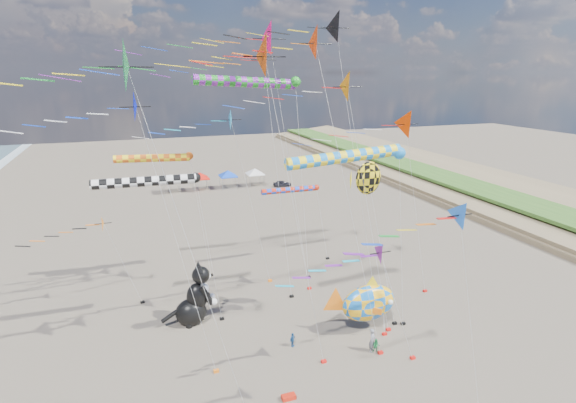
% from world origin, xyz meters
% --- Properties ---
extents(delta_kite_0, '(11.69, 2.52, 21.62)m').
position_xyz_m(delta_kite_0, '(-11.73, 4.55, 20.12)').
color(delta_kite_0, '#187C3B').
rests_on(delta_kite_0, ground).
extents(delta_kite_1, '(9.89, 1.67, 9.74)m').
position_xyz_m(delta_kite_1, '(1.30, 6.13, 8.49)').
color(delta_kite_1, '#771186').
rests_on(delta_kite_1, ground).
extents(delta_kite_2, '(15.34, 3.03, 24.23)m').
position_xyz_m(delta_kite_2, '(-2.10, 18.78, 22.48)').
color(delta_kite_2, '#E30766').
rests_on(delta_kite_2, ground).
extents(delta_kite_3, '(10.75, 2.25, 22.21)m').
position_xyz_m(delta_kite_3, '(-2.86, 17.85, 20.77)').
color(delta_kite_3, yellow).
rests_on(delta_kite_3, ground).
extents(delta_kite_4, '(9.33, 1.51, 8.59)m').
position_xyz_m(delta_kite_4, '(-16.90, 21.35, 7.38)').
color(delta_kite_4, orange).
rests_on(delta_kite_4, ground).
extents(delta_kite_5, '(10.42, 2.09, 17.21)m').
position_xyz_m(delta_kite_5, '(-3.89, 21.64, 15.83)').
color(delta_kite_5, '#1B93D9').
rests_on(delta_kite_5, ground).
extents(delta_kite_6, '(10.82, 2.29, 22.93)m').
position_xyz_m(delta_kite_6, '(-0.56, 7.46, 21.50)').
color(delta_kite_6, '#DE3401').
rests_on(delta_kite_6, ground).
extents(delta_kite_7, '(9.20, 1.64, 14.03)m').
position_xyz_m(delta_kite_7, '(1.85, -0.32, 12.78)').
color(delta_kite_7, blue).
rests_on(delta_kite_7, ground).
extents(delta_kite_8, '(13.30, 2.63, 17.32)m').
position_xyz_m(delta_kite_8, '(8.46, 14.59, 15.75)').
color(delta_kite_8, '#D93600').
rests_on(delta_kite_8, ground).
extents(delta_kite_9, '(9.18, 1.92, 19.21)m').
position_xyz_m(delta_kite_9, '(-11.57, 9.44, 17.89)').
color(delta_kite_9, '#0613CB').
rests_on(delta_kite_9, ground).
extents(delta_kite_10, '(12.93, 2.73, 24.84)m').
position_xyz_m(delta_kite_10, '(4.10, 14.92, 23.21)').
color(delta_kite_10, black).
rests_on(delta_kite_10, ground).
extents(delta_kite_11, '(15.03, 2.85, 22.45)m').
position_xyz_m(delta_kite_11, '(-5.19, 7.91, 20.77)').
color(delta_kite_11, '#C03D00').
rests_on(delta_kite_11, ground).
extents(delta_kite_12, '(12.42, 2.36, 20.35)m').
position_xyz_m(delta_kite_12, '(1.20, 9.97, 18.88)').
color(delta_kite_12, orange).
rests_on(delta_kite_12, ground).
extents(windsock_0, '(8.35, 0.76, 12.91)m').
position_xyz_m(windsock_0, '(-9.91, 24.90, 12.46)').
color(windsock_0, '#DC5812').
rests_on(windsock_0, ground).
extents(windsock_1, '(10.47, 0.91, 14.87)m').
position_xyz_m(windsock_1, '(2.35, 10.34, 14.37)').
color(windsock_1, blue).
rests_on(windsock_1, ground).
extents(windsock_2, '(7.75, 0.61, 8.69)m').
position_xyz_m(windsock_2, '(3.35, 24.82, 8.31)').
color(windsock_2, red).
rests_on(windsock_2, ground).
extents(windsock_3, '(10.75, 0.93, 19.72)m').
position_xyz_m(windsock_3, '(-1.82, 21.11, 19.20)').
color(windsock_3, '#198B1F').
rests_on(windsock_3, ground).
extents(windsock_4, '(9.08, 0.77, 12.79)m').
position_xyz_m(windsock_4, '(-10.97, 16.12, 12.34)').
color(windsock_4, black).
rests_on(windsock_4, ground).
extents(angelfish_kite, '(3.74, 3.02, 13.45)m').
position_xyz_m(angelfish_kite, '(4.95, 12.60, 12.04)').
color(angelfish_kite, yellow).
rests_on(angelfish_kite, ground).
extents(cat_inflatable, '(3.91, 1.99, 5.24)m').
position_xyz_m(cat_inflatable, '(-8.34, 16.50, 2.62)').
color(cat_inflatable, black).
rests_on(cat_inflatable, ground).
extents(fish_inflatable, '(6.16, 3.25, 4.85)m').
position_xyz_m(fish_inflatable, '(4.47, 10.53, 2.52)').
color(fish_inflatable, blue).
rests_on(fish_inflatable, ground).
extents(person_adult, '(0.80, 0.78, 1.85)m').
position_xyz_m(person_adult, '(3.49, 7.98, 0.93)').
color(person_adult, slate).
rests_on(person_adult, ground).
extents(child_green, '(0.66, 0.61, 1.08)m').
position_xyz_m(child_green, '(3.72, 7.76, 0.54)').
color(child_green, '#1C7A3C').
rests_on(child_green, ground).
extents(child_blue, '(0.70, 0.62, 1.13)m').
position_xyz_m(child_blue, '(-1.89, 10.53, 0.57)').
color(child_blue, '#215495').
rests_on(child_blue, ground).
extents(kite_bag_0, '(0.90, 0.44, 0.30)m').
position_xyz_m(kite_bag_0, '(-4.10, 5.24, 0.15)').
color(kite_bag_0, red).
rests_on(kite_bag_0, ground).
extents(kite_bag_2, '(0.90, 0.44, 0.30)m').
position_xyz_m(kite_bag_2, '(5.36, 13.75, 0.15)').
color(kite_bag_2, '#1244B9').
rests_on(kite_bag_2, ground).
extents(tent_row, '(19.20, 4.20, 3.80)m').
position_xyz_m(tent_row, '(1.50, 60.00, 3.15)').
color(tent_row, white).
rests_on(tent_row, ground).
extents(parked_car, '(3.37, 1.62, 1.11)m').
position_xyz_m(parked_car, '(13.57, 58.00, 0.56)').
color(parked_car, '#26262D').
rests_on(parked_car, ground).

